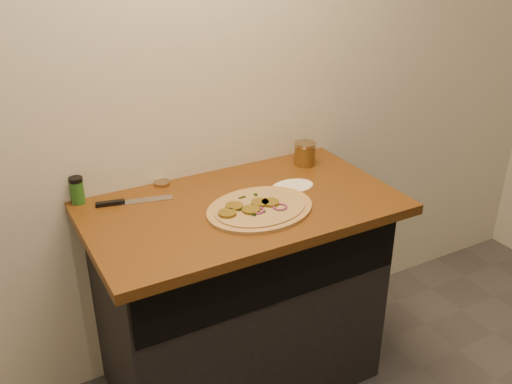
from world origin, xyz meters
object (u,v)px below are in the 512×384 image
chefs_knife (128,202)px  spice_shaker (77,190)px  salsa_jar (305,153)px  pizza (259,208)px

chefs_knife → spice_shaker: 0.19m
salsa_jar → spice_shaker: (-0.97, 0.10, 0.00)m
pizza → chefs_knife: 0.51m
salsa_jar → chefs_knife: bearing=179.3°
pizza → spice_shaker: bearing=146.0°
pizza → spice_shaker: 0.70m
chefs_knife → spice_shaker: (-0.16, 0.09, 0.05)m
spice_shaker → pizza: bearing=-34.0°
pizza → chefs_knife: size_ratio=1.61×
spice_shaker → salsa_jar: bearing=-6.0°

